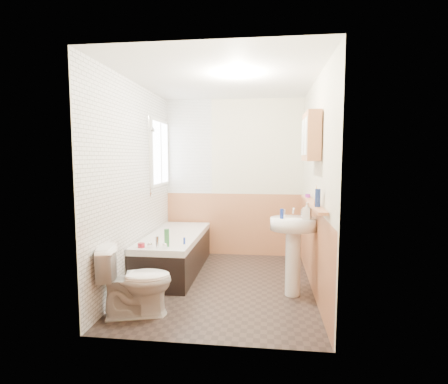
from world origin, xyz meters
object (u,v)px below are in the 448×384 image
(pine_shelf, at_px, (313,203))
(sink, at_px, (293,240))
(medicine_cabinet, at_px, (311,137))
(bathtub, at_px, (175,252))
(toilet, at_px, (136,281))

(pine_shelf, bearing_deg, sink, 170.39)
(pine_shelf, distance_m, medicine_cabinet, 0.74)
(bathtub, height_order, medicine_cabinet, medicine_cabinet)
(sink, height_order, pine_shelf, pine_shelf)
(sink, bearing_deg, pine_shelf, -1.69)
(pine_shelf, bearing_deg, medicine_cabinet, 112.11)
(pine_shelf, relative_size, medicine_cabinet, 2.52)
(medicine_cabinet, bearing_deg, toilet, -157.12)
(toilet, distance_m, medicine_cabinet, 2.41)
(medicine_cabinet, bearing_deg, sink, -168.59)
(sink, relative_size, medicine_cabinet, 1.72)
(pine_shelf, bearing_deg, bathtub, 158.15)
(bathtub, bearing_deg, sink, -23.29)
(toilet, xyz_separation_m, pine_shelf, (1.80, 0.68, 0.72))
(bathtub, xyz_separation_m, pine_shelf, (1.77, -0.71, 0.80))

